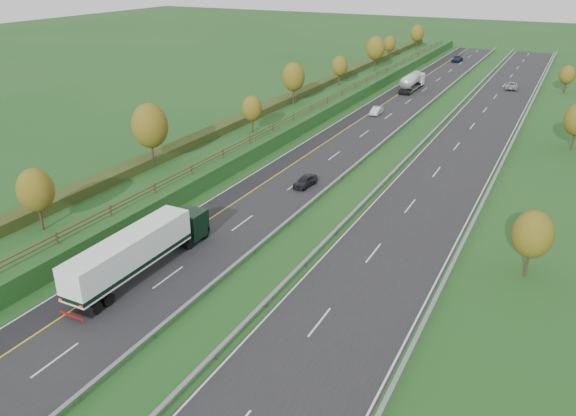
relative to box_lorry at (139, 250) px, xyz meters
name	(u,v)px	position (x,y,z in m)	size (l,w,h in m)	color
ground	(399,147)	(9.11, 44.51, -2.33)	(400.00, 400.00, 0.00)	#1B4B1A
near_carriageway	(359,131)	(1.11, 49.51, -2.31)	(10.50, 200.00, 0.04)	black
far_carriageway	(467,146)	(17.61, 49.51, -2.31)	(10.50, 200.00, 0.04)	black
hard_shoulder	(337,128)	(-2.64, 49.51, -2.31)	(3.00, 200.00, 0.04)	black
lane_markings	(399,136)	(7.51, 49.39, -2.28)	(26.75, 200.00, 0.01)	silver
embankment_left	(285,115)	(-11.89, 49.51, -1.33)	(12.00, 200.00, 2.00)	#1B4B1A
hedge_left	(275,105)	(-13.89, 49.51, 0.22)	(2.20, 180.00, 1.10)	#2B3C18
fence_left	(309,109)	(-7.39, 49.10, 0.40)	(0.12, 189.06, 1.20)	#422B19
median_barrier_near	(395,132)	(6.81, 49.51, -1.72)	(0.32, 200.00, 0.71)	gray
median_barrier_far	(428,137)	(11.91, 49.51, -1.72)	(0.32, 200.00, 0.71)	gray
outer_barrier_far	(510,147)	(23.41, 49.51, -1.71)	(0.32, 200.00, 0.71)	gray
trees_left	(277,87)	(-11.53, 46.14, 4.04)	(6.64, 164.30, 7.66)	#2D2116
box_lorry	(139,250)	(0.00, 0.00, 0.00)	(2.58, 16.28, 4.06)	black
road_tanker	(412,81)	(0.09, 82.82, -0.47)	(2.40, 11.22, 3.46)	silver
car_dark_near	(305,181)	(3.70, 24.55, -1.63)	(1.55, 3.86, 1.31)	black
car_silver_mid	(377,111)	(0.15, 60.58, -1.64)	(1.38, 3.96, 1.31)	silver
car_small_far	(457,59)	(1.02, 122.86, -1.52)	(2.16, 5.31, 1.54)	#121A38
car_oncoming	(511,85)	(18.14, 93.35, -1.55)	(2.44, 5.30, 1.47)	#9F9FA3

